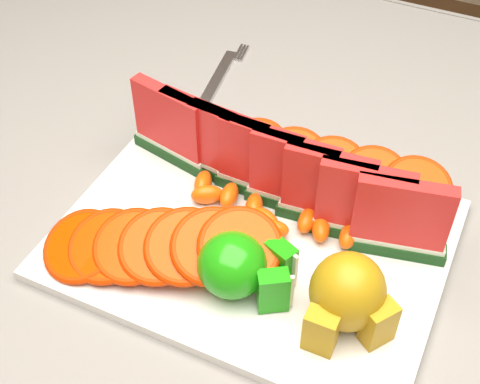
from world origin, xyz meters
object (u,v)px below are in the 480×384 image
(pear_cluster, at_px, (348,296))
(fork, at_px, (216,82))
(platter, at_px, (253,239))
(apple_cluster, at_px, (240,267))

(pear_cluster, bearing_deg, fork, 133.54)
(platter, distance_m, apple_cluster, 0.08)
(platter, height_order, apple_cluster, apple_cluster)
(platter, distance_m, fork, 0.29)
(apple_cluster, relative_size, fork, 0.52)
(platter, height_order, fork, platter)
(apple_cluster, bearing_deg, fork, 120.41)
(pear_cluster, relative_size, fork, 0.50)
(platter, xyz_separation_m, fork, (-0.17, 0.24, -0.00))
(apple_cluster, xyz_separation_m, pear_cluster, (0.11, 0.01, 0.01))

